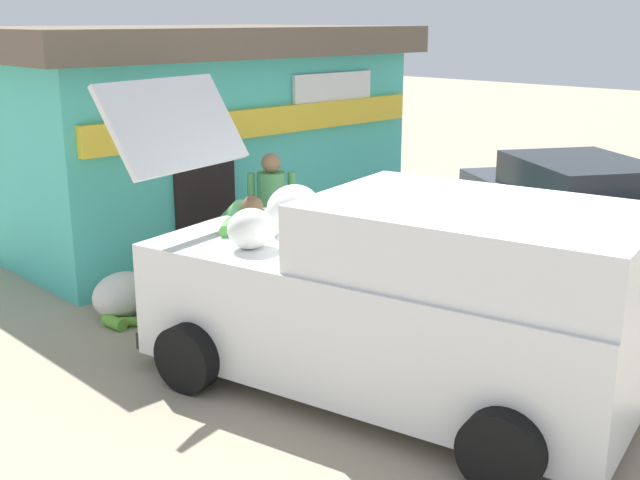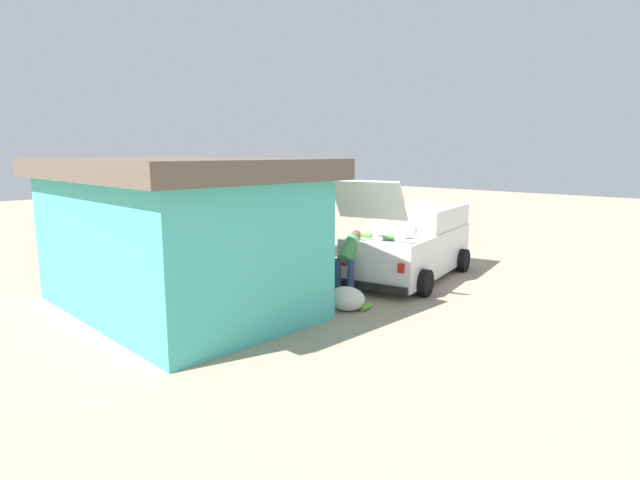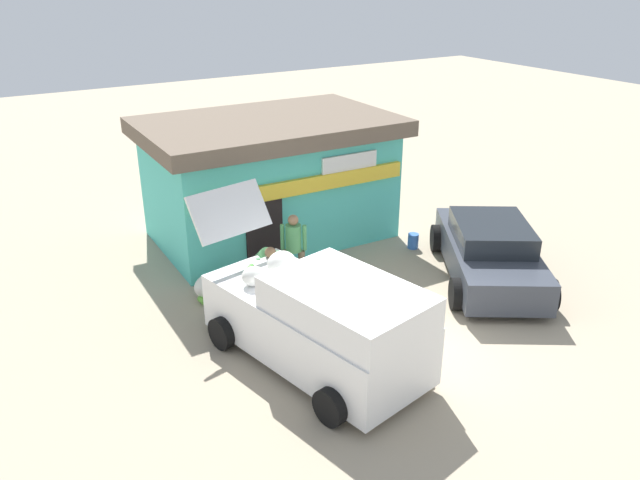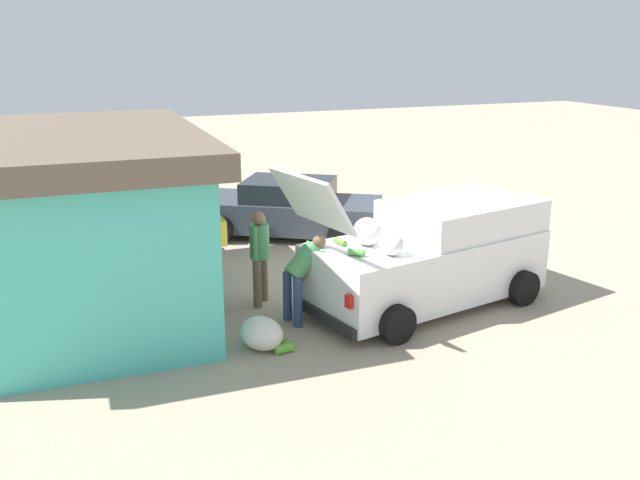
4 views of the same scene
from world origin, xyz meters
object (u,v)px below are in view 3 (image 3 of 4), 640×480
at_px(parked_sedan, 489,252).
at_px(customer_bending, 261,267).
at_px(unloaded_banana_pile, 210,286).
at_px(vendor_standing, 294,245).
at_px(storefront_bar, 270,177).
at_px(paint_bucket, 413,241).
at_px(delivery_van, 319,320).

distance_m(parked_sedan, customer_bending, 5.16).
height_order(customer_bending, unloaded_banana_pile, customer_bending).
xyz_separation_m(parked_sedan, vendor_standing, (-3.94, 1.92, 0.33)).
xyz_separation_m(storefront_bar, vendor_standing, (-0.90, -2.82, -0.61)).
relative_size(storefront_bar, paint_bucket, 16.47).
xyz_separation_m(storefront_bar, unloaded_banana_pile, (-2.66, -2.30, -1.34)).
distance_m(parked_sedan, vendor_standing, 4.40).
distance_m(storefront_bar, vendor_standing, 3.02).
bearing_deg(paint_bucket, unloaded_banana_pile, 176.78).
height_order(parked_sedan, unloaded_banana_pile, parked_sedan).
bearing_deg(vendor_standing, unloaded_banana_pile, 163.74).
distance_m(delivery_van, parked_sedan, 5.10).
bearing_deg(parked_sedan, customer_bending, 163.09).
relative_size(delivery_van, parked_sedan, 1.11).
xyz_separation_m(delivery_van, vendor_standing, (1.07, 2.83, 0.08)).
bearing_deg(vendor_standing, paint_bucket, 3.51).
xyz_separation_m(customer_bending, paint_bucket, (4.53, 0.64, -0.69)).
bearing_deg(delivery_van, vendor_standing, 69.33).
bearing_deg(unloaded_banana_pile, delivery_van, -78.22).
bearing_deg(parked_sedan, delivery_van, -169.75).
height_order(customer_bending, paint_bucket, customer_bending).
distance_m(vendor_standing, unloaded_banana_pile, 1.98).
relative_size(storefront_bar, delivery_van, 1.25).
relative_size(vendor_standing, customer_bending, 1.17).
relative_size(vendor_standing, paint_bucket, 4.42).
bearing_deg(unloaded_banana_pile, parked_sedan, -23.15).
height_order(delivery_van, parked_sedan, delivery_van).
distance_m(delivery_van, vendor_standing, 3.03).
relative_size(vendor_standing, unloaded_banana_pile, 1.83).
xyz_separation_m(delivery_van, customer_bending, (0.08, 2.41, -0.02)).
distance_m(customer_bending, unloaded_banana_pile, 1.38).
relative_size(customer_bending, unloaded_banana_pile, 1.56).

